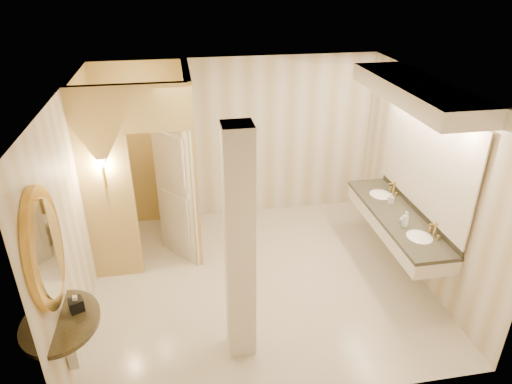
% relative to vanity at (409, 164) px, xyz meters
% --- Properties ---
extents(floor, '(4.50, 4.50, 0.00)m').
position_rel_vanity_xyz_m(floor, '(-1.98, -0.01, -1.63)').
color(floor, beige).
rests_on(floor, ground).
extents(ceiling, '(4.50, 4.50, 0.00)m').
position_rel_vanity_xyz_m(ceiling, '(-1.98, -0.01, 1.07)').
color(ceiling, silver).
rests_on(ceiling, wall_back).
extents(wall_back, '(4.50, 0.02, 2.70)m').
position_rel_vanity_xyz_m(wall_back, '(-1.98, 1.99, -0.28)').
color(wall_back, beige).
rests_on(wall_back, floor).
extents(wall_front, '(4.50, 0.02, 2.70)m').
position_rel_vanity_xyz_m(wall_front, '(-1.98, -2.01, -0.28)').
color(wall_front, beige).
rests_on(wall_front, floor).
extents(wall_left, '(0.02, 4.00, 2.70)m').
position_rel_vanity_xyz_m(wall_left, '(-4.23, -0.01, -0.28)').
color(wall_left, beige).
rests_on(wall_left, floor).
extents(wall_right, '(0.02, 4.00, 2.70)m').
position_rel_vanity_xyz_m(wall_right, '(0.27, -0.01, -0.28)').
color(wall_right, beige).
rests_on(wall_right, floor).
extents(toilet_closet, '(1.50, 1.55, 2.70)m').
position_rel_vanity_xyz_m(toilet_closet, '(-3.11, 0.95, -0.24)').
color(toilet_closet, '#CCBB6A').
rests_on(toilet_closet, floor).
extents(wall_sconce, '(0.14, 0.14, 0.42)m').
position_rel_vanity_xyz_m(wall_sconce, '(-3.90, 0.42, 0.10)').
color(wall_sconce, gold).
rests_on(wall_sconce, toilet_closet).
extents(vanity, '(0.75, 2.40, 2.09)m').
position_rel_vanity_xyz_m(vanity, '(0.00, 0.00, 0.00)').
color(vanity, silver).
rests_on(vanity, floor).
extents(console_shelf, '(0.93, 0.93, 1.92)m').
position_rel_vanity_xyz_m(console_shelf, '(-4.19, -1.39, -0.29)').
color(console_shelf, black).
rests_on(console_shelf, floor).
extents(pillar, '(0.30, 0.30, 2.70)m').
position_rel_vanity_xyz_m(pillar, '(-2.41, -1.18, -0.28)').
color(pillar, silver).
rests_on(pillar, floor).
extents(tissue_box, '(0.17, 0.17, 0.13)m').
position_rel_vanity_xyz_m(tissue_box, '(-4.07, -1.27, -0.69)').
color(tissue_box, black).
rests_on(tissue_box, console_shelf).
extents(toilet, '(0.65, 0.84, 0.75)m').
position_rel_vanity_xyz_m(toilet, '(-3.08, 1.32, -1.25)').
color(toilet, white).
rests_on(toilet, floor).
extents(soap_bottle_a, '(0.07, 0.08, 0.15)m').
position_rel_vanity_xyz_m(soap_bottle_a, '(-0.00, 0.31, -0.68)').
color(soap_bottle_a, beige).
rests_on(soap_bottle_a, vanity).
extents(soap_bottle_b, '(0.09, 0.09, 0.11)m').
position_rel_vanity_xyz_m(soap_bottle_b, '(-0.07, -0.21, -0.70)').
color(soap_bottle_b, silver).
rests_on(soap_bottle_b, vanity).
extents(soap_bottle_c, '(0.10, 0.10, 0.22)m').
position_rel_vanity_xyz_m(soap_bottle_c, '(-0.10, -0.33, -0.64)').
color(soap_bottle_c, '#C6B28C').
rests_on(soap_bottle_c, vanity).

